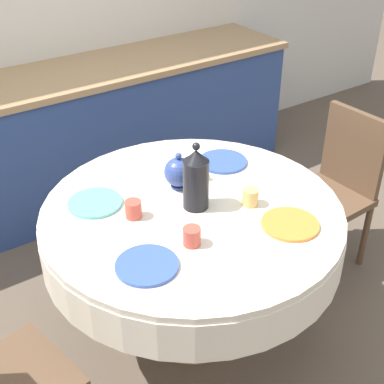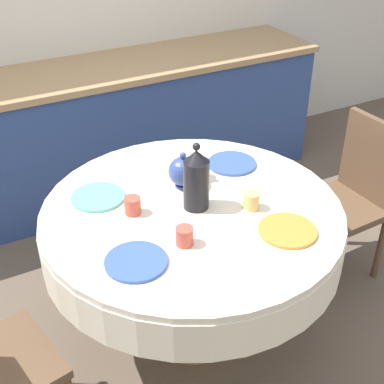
% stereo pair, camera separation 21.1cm
% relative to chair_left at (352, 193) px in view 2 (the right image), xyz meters
% --- Properties ---
extents(ground_plane, '(12.00, 12.00, 0.00)m').
position_rel_chair_left_xyz_m(ground_plane, '(-1.00, -0.04, -0.50)').
color(ground_plane, brown).
extents(kitchen_counter, '(3.24, 0.64, 0.90)m').
position_rel_chair_left_xyz_m(kitchen_counter, '(-1.00, 1.42, -0.05)').
color(kitchen_counter, '#2D4784').
rests_on(kitchen_counter, ground_plane).
extents(dining_table, '(1.31, 1.31, 0.75)m').
position_rel_chair_left_xyz_m(dining_table, '(-1.00, -0.04, 0.13)').
color(dining_table, tan).
rests_on(dining_table, ground_plane).
extents(chair_left, '(0.42, 0.42, 0.90)m').
position_rel_chair_left_xyz_m(chair_left, '(0.00, 0.00, 0.00)').
color(chair_left, brown).
rests_on(chair_left, ground_plane).
extents(plate_near_left, '(0.24, 0.24, 0.01)m').
position_rel_chair_left_xyz_m(plate_near_left, '(-1.35, -0.27, 0.26)').
color(plate_near_left, '#3856AD').
rests_on(plate_near_left, dining_table).
extents(cup_near_left, '(0.07, 0.07, 0.08)m').
position_rel_chair_left_xyz_m(cup_near_left, '(-1.14, -0.25, 0.29)').
color(cup_near_left, '#CC4C3D').
rests_on(cup_near_left, dining_table).
extents(plate_near_right, '(0.24, 0.24, 0.01)m').
position_rel_chair_left_xyz_m(plate_near_right, '(-0.74, -0.38, 0.26)').
color(plate_near_right, orange).
rests_on(plate_near_right, dining_table).
extents(cup_near_right, '(0.07, 0.07, 0.08)m').
position_rel_chair_left_xyz_m(cup_near_right, '(-0.78, -0.16, 0.29)').
color(cup_near_right, '#DBB766').
rests_on(cup_near_right, dining_table).
extents(plate_far_left, '(0.24, 0.24, 0.01)m').
position_rel_chair_left_xyz_m(plate_far_left, '(-1.33, 0.22, 0.26)').
color(plate_far_left, '#60BCB7').
rests_on(plate_far_left, dining_table).
extents(cup_far_left, '(0.07, 0.07, 0.08)m').
position_rel_chair_left_xyz_m(cup_far_left, '(-1.24, 0.04, 0.29)').
color(cup_far_left, '#CC4C3D').
rests_on(cup_far_left, dining_table).
extents(plate_far_right, '(0.24, 0.24, 0.01)m').
position_rel_chair_left_xyz_m(plate_far_right, '(-0.65, 0.20, 0.26)').
color(plate_far_right, '#3856AD').
rests_on(plate_far_right, dining_table).
extents(cup_far_right, '(0.07, 0.07, 0.08)m').
position_rel_chair_left_xyz_m(cup_far_right, '(-0.85, 0.16, 0.29)').
color(cup_far_right, '#DBB766').
rests_on(cup_far_right, dining_table).
extents(coffee_carafe, '(0.11, 0.11, 0.31)m').
position_rel_chair_left_xyz_m(coffee_carafe, '(-0.98, -0.04, 0.39)').
color(coffee_carafe, black).
rests_on(coffee_carafe, dining_table).
extents(teapot, '(0.18, 0.13, 0.18)m').
position_rel_chair_left_xyz_m(teapot, '(-0.95, 0.13, 0.33)').
color(teapot, '#33478E').
rests_on(teapot, dining_table).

